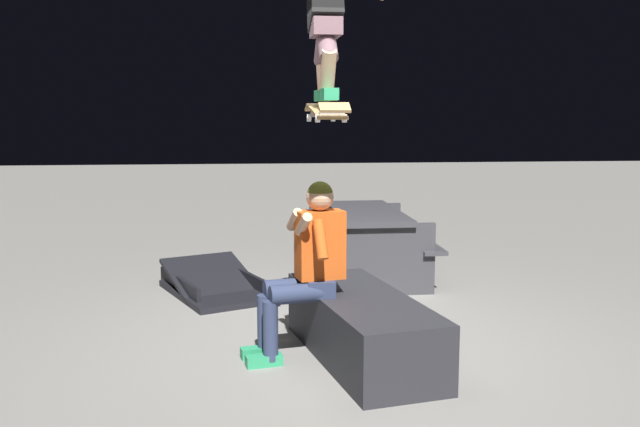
{
  "coord_description": "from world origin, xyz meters",
  "views": [
    {
      "loc": [
        -5.12,
        0.73,
        1.79
      ],
      "look_at": [
        -0.13,
        0.21,
        1.07
      ],
      "focal_mm": 39.19,
      "sensor_mm": 36.0,
      "label": 1
    }
  ],
  "objects_px": {
    "ledge_box_main": "(362,327)",
    "picnic_table_back": "(366,233)",
    "skater_airborne": "(325,12)",
    "person_sitting_on_ledge": "(306,261)",
    "kicker_ramp": "(217,288)",
    "skateboard": "(326,111)"
  },
  "relations": [
    {
      "from": "ledge_box_main",
      "to": "skater_airborne",
      "type": "xyz_separation_m",
      "value": [
        0.09,
        0.27,
        2.26
      ]
    },
    {
      "from": "ledge_box_main",
      "to": "skateboard",
      "type": "relative_size",
      "value": 1.69
    },
    {
      "from": "ledge_box_main",
      "to": "picnic_table_back",
      "type": "distance_m",
      "value": 2.58
    },
    {
      "from": "ledge_box_main",
      "to": "picnic_table_back",
      "type": "relative_size",
      "value": 1.01
    },
    {
      "from": "ledge_box_main",
      "to": "picnic_table_back",
      "type": "xyz_separation_m",
      "value": [
        2.53,
        -0.46,
        0.26
      ]
    },
    {
      "from": "kicker_ramp",
      "to": "skater_airborne",
      "type": "bearing_deg",
      "value": -154.97
    },
    {
      "from": "ledge_box_main",
      "to": "skater_airborne",
      "type": "bearing_deg",
      "value": 70.64
    },
    {
      "from": "picnic_table_back",
      "to": "person_sitting_on_ledge",
      "type": "bearing_deg",
      "value": 160.52
    },
    {
      "from": "person_sitting_on_ledge",
      "to": "kicker_ramp",
      "type": "height_order",
      "value": "person_sitting_on_ledge"
    },
    {
      "from": "skateboard",
      "to": "picnic_table_back",
      "type": "height_order",
      "value": "skateboard"
    },
    {
      "from": "ledge_box_main",
      "to": "kicker_ramp",
      "type": "relative_size",
      "value": 1.18
    },
    {
      "from": "person_sitting_on_ledge",
      "to": "skateboard",
      "type": "xyz_separation_m",
      "value": [
        -0.04,
        -0.14,
        1.08
      ]
    },
    {
      "from": "ledge_box_main",
      "to": "kicker_ramp",
      "type": "distance_m",
      "value": 2.28
    },
    {
      "from": "skater_airborne",
      "to": "picnic_table_back",
      "type": "xyz_separation_m",
      "value": [
        2.43,
        -0.73,
        -2.0
      ]
    },
    {
      "from": "skater_airborne",
      "to": "ledge_box_main",
      "type": "bearing_deg",
      "value": -109.36
    },
    {
      "from": "person_sitting_on_ledge",
      "to": "kicker_ramp",
      "type": "bearing_deg",
      "value": 21.32
    },
    {
      "from": "ledge_box_main",
      "to": "skateboard",
      "type": "distance_m",
      "value": 1.59
    },
    {
      "from": "skater_airborne",
      "to": "kicker_ramp",
      "type": "height_order",
      "value": "skater_airborne"
    },
    {
      "from": "skateboard",
      "to": "kicker_ramp",
      "type": "height_order",
      "value": "skateboard"
    },
    {
      "from": "ledge_box_main",
      "to": "picnic_table_back",
      "type": "bearing_deg",
      "value": -10.41
    },
    {
      "from": "picnic_table_back",
      "to": "kicker_ramp",
      "type": "bearing_deg",
      "value": 109.33
    },
    {
      "from": "person_sitting_on_ledge",
      "to": "picnic_table_back",
      "type": "xyz_separation_m",
      "value": [
        2.45,
        -0.87,
        -0.22
      ]
    }
  ]
}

